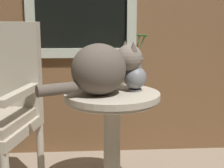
% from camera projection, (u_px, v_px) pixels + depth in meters
% --- Properties ---
extents(wicker_side_table, '(0.55, 0.55, 0.63)m').
position_uv_depth(wicker_side_table, '(112.00, 124.00, 1.97)').
color(wicker_side_table, '#B2A893').
rests_on(wicker_side_table, ground_plane).
extents(cat, '(0.59, 0.39, 0.29)m').
position_uv_depth(cat, '(102.00, 68.00, 1.86)').
color(cat, brown).
rests_on(cat, wicker_side_table).
extents(pewter_vase_with_ivy, '(0.14, 0.13, 0.33)m').
position_uv_depth(pewter_vase_with_ivy, '(135.00, 75.00, 1.96)').
color(pewter_vase_with_ivy, slate).
rests_on(pewter_vase_with_ivy, wicker_side_table).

